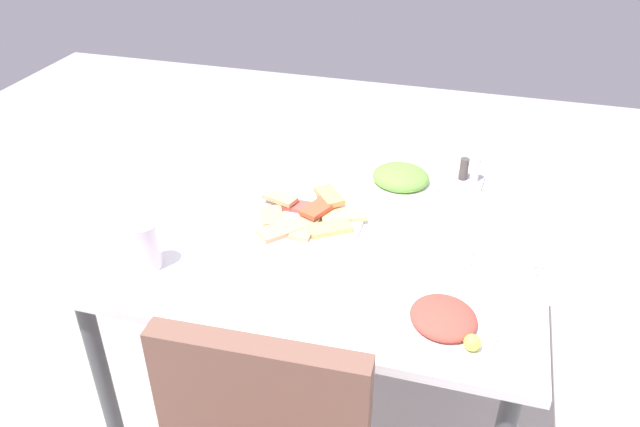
{
  "coord_description": "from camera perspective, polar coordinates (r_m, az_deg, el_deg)",
  "views": [
    {
      "loc": [
        -0.36,
        1.35,
        1.66
      ],
      "look_at": [
        0.02,
        0.0,
        0.77
      ],
      "focal_mm": 35.14,
      "sensor_mm": 36.0,
      "label": 1
    }
  ],
  "objects": [
    {
      "name": "pide_platter",
      "position": [
        1.68,
        -1.16,
        -0.41
      ],
      "size": [
        0.31,
        0.3,
        0.05
      ],
      "color": "white",
      "rests_on": "dining_table"
    },
    {
      "name": "salad_plate_greens",
      "position": [
        1.38,
        11.22,
        -9.53
      ],
      "size": [
        0.24,
        0.24,
        0.05
      ],
      "color": "white",
      "rests_on": "dining_table"
    },
    {
      "name": "condiment_caddy",
      "position": [
        1.9,
        13.38,
        3.4
      ],
      "size": [
        0.1,
        0.1,
        0.08
      ],
      "color": "#B2B2B7",
      "rests_on": "dining_table"
    },
    {
      "name": "ground_plane",
      "position": [
        2.17,
        0.67,
        -17.38
      ],
      "size": [
        6.0,
        6.0,
        0.0
      ],
      "primitive_type": "plane",
      "color": "#B5AFA7"
    },
    {
      "name": "dining_table",
      "position": [
        1.72,
        0.81,
        -3.06
      ],
      "size": [
        1.12,
        0.93,
        0.74
      ],
      "color": "white",
      "rests_on": "ground_plane"
    },
    {
      "name": "paper_napkin",
      "position": [
        1.59,
        16.45,
        -4.39
      ],
      "size": [
        0.16,
        0.16,
        0.0
      ],
      "primitive_type": "cube",
      "rotation": [
        0.0,
        0.0,
        -0.21
      ],
      "color": "white",
      "rests_on": "dining_table"
    },
    {
      "name": "fork",
      "position": [
        1.61,
        16.49,
        -3.91
      ],
      "size": [
        0.18,
        0.03,
        0.0
      ],
      "primitive_type": "cube",
      "rotation": [
        0.0,
        0.0,
        -0.08
      ],
      "color": "silver",
      "rests_on": "paper_napkin"
    },
    {
      "name": "salad_plate_rice",
      "position": [
        1.86,
        7.34,
        3.17
      ],
      "size": [
        0.23,
        0.23,
        0.06
      ],
      "color": "white",
      "rests_on": "dining_table"
    },
    {
      "name": "spoon",
      "position": [
        1.58,
        16.45,
        -4.66
      ],
      "size": [
        0.16,
        0.02,
        0.0
      ],
      "primitive_type": "cube",
      "rotation": [
        0.0,
        0.0,
        -0.02
      ],
      "color": "silver",
      "rests_on": "paper_napkin"
    },
    {
      "name": "soda_can",
      "position": [
        1.54,
        -15.63,
        -2.86
      ],
      "size": [
        0.09,
        0.09,
        0.12
      ],
      "primitive_type": "cylinder",
      "rotation": [
        0.0,
        0.0,
        5.88
      ],
      "color": "silver",
      "rests_on": "dining_table"
    }
  ]
}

